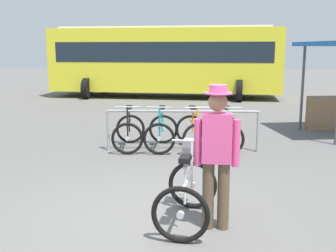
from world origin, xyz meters
TOP-DOWN VIEW (x-y plane):
  - ground_plane at (0.00, 0.00)m, footprint 80.00×80.00m
  - bike_rack_rail at (0.49, 3.48)m, footprint 3.21×0.07m
  - racked_bike_black at (-0.66, 3.66)m, footprint 0.73×1.13m
  - racked_bike_teal at (0.04, 3.66)m, footprint 0.70×1.11m
  - racked_bike_orange at (0.74, 3.66)m, footprint 0.81×1.18m
  - racked_bike_lime at (1.44, 3.65)m, footprint 0.70×1.11m
  - featured_bicycle at (0.57, -0.08)m, footprint 0.82×1.23m
  - person_with_featured_bike at (0.89, -0.27)m, footprint 0.53×0.32m
  - bus_distant at (-0.30, 13.39)m, footprint 10.22×4.15m

SIDE VIEW (x-z plane):
  - ground_plane at x=0.00m, z-range 0.00..0.00m
  - racked_bike_orange at x=0.74m, z-range -0.12..0.85m
  - racked_bike_black at x=-0.66m, z-range -0.12..0.85m
  - racked_bike_lime at x=1.44m, z-range -0.12..0.85m
  - racked_bike_teal at x=0.04m, z-range -0.12..0.85m
  - featured_bicycle at x=0.57m, z-range -0.04..0.93m
  - bike_rack_rail at x=0.49m, z-range 0.23..1.10m
  - person_with_featured_bike at x=0.89m, z-range 0.09..1.81m
  - bus_distant at x=-0.30m, z-range 0.20..3.28m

